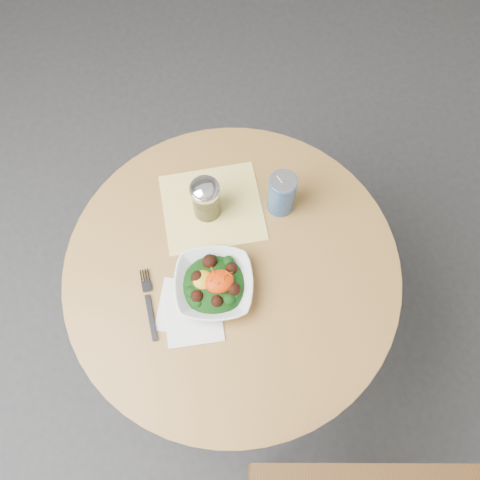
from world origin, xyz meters
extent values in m
plane|color=#303033|center=(0.00, 0.00, 0.00)|extent=(6.00, 6.00, 0.00)
cylinder|color=black|center=(0.00, 0.00, 0.01)|extent=(0.52, 0.52, 0.03)
cylinder|color=black|center=(0.00, 0.00, 0.35)|extent=(0.10, 0.10, 0.71)
cylinder|color=#C28746|center=(0.00, 0.00, 0.73)|extent=(0.90, 0.90, 0.04)
cylinder|color=brown|center=(-0.09, -0.51, 0.22)|extent=(0.04, 0.04, 0.45)
cylinder|color=brown|center=(0.27, -0.62, 0.22)|extent=(0.04, 0.04, 0.45)
cube|color=brown|center=(0.10, -0.56, 0.73)|extent=(0.43, 0.18, 0.52)
cube|color=yellow|center=(0.00, 0.19, 0.75)|extent=(0.30, 0.28, 0.00)
cube|color=white|center=(-0.14, -0.06, 0.75)|extent=(0.19, 0.19, 0.00)
cube|color=white|center=(-0.13, -0.10, 0.75)|extent=(0.17, 0.17, 0.00)
imported|color=white|center=(-0.06, -0.04, 0.77)|extent=(0.25, 0.25, 0.05)
ellipsoid|color=black|center=(-0.06, -0.04, 0.77)|extent=(0.17, 0.17, 0.06)
ellipsoid|color=gold|center=(-0.08, -0.02, 0.80)|extent=(0.05, 0.05, 0.02)
ellipsoid|color=#D93904|center=(-0.05, -0.04, 0.80)|extent=(0.08, 0.06, 0.03)
cube|color=black|center=(-0.24, -0.06, 0.76)|extent=(0.02, 0.12, 0.00)
cube|color=black|center=(-0.23, 0.04, 0.76)|extent=(0.03, 0.07, 0.00)
cylinder|color=silver|center=(-0.01, 0.19, 0.81)|extent=(0.08, 0.08, 0.11)
cylinder|color=#A2824C|center=(-0.01, 0.19, 0.79)|extent=(0.06, 0.06, 0.06)
cylinder|color=silver|center=(-0.01, 0.19, 0.87)|extent=(0.08, 0.08, 0.01)
ellipsoid|color=silver|center=(-0.01, 0.19, 0.88)|extent=(0.08, 0.08, 0.03)
cylinder|color=navy|center=(0.19, 0.14, 0.82)|extent=(0.07, 0.07, 0.14)
cylinder|color=#B8B8BF|center=(0.19, 0.14, 0.89)|extent=(0.07, 0.07, 0.00)
cube|color=#B8B8BF|center=(0.18, 0.15, 0.89)|extent=(0.02, 0.03, 0.00)
camera|label=1|loc=(-0.13, -0.47, 2.09)|focal=40.00mm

